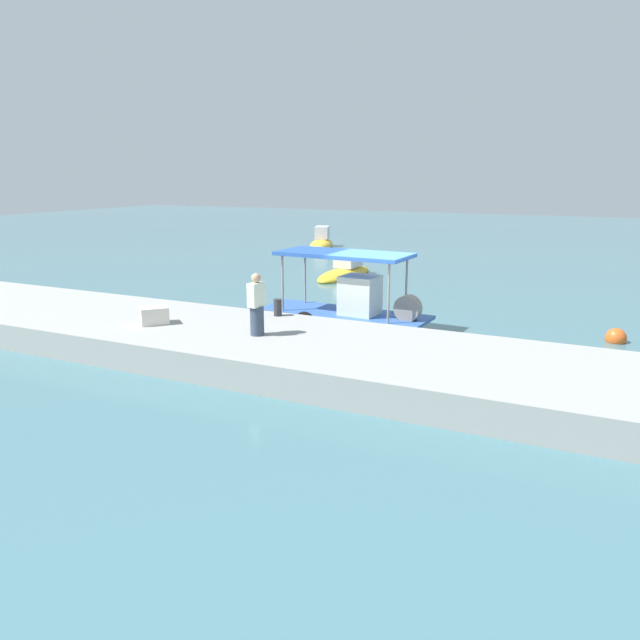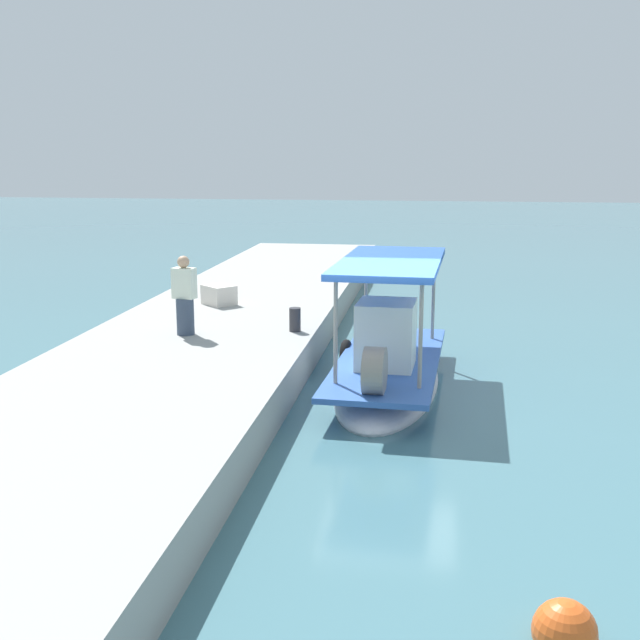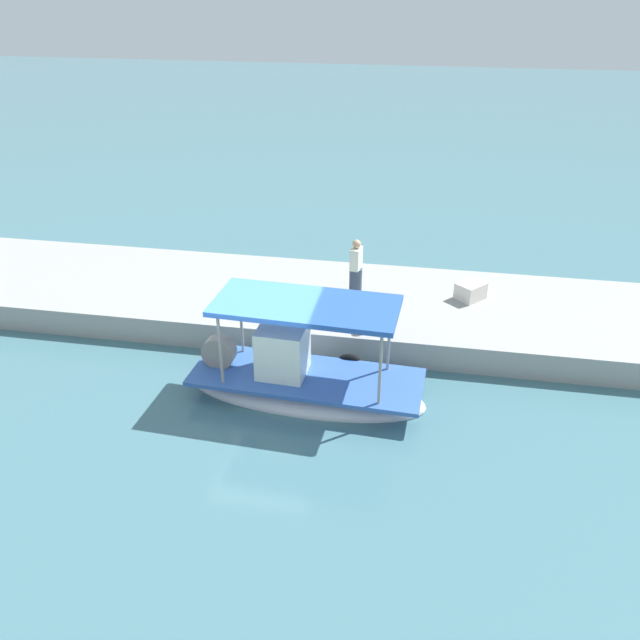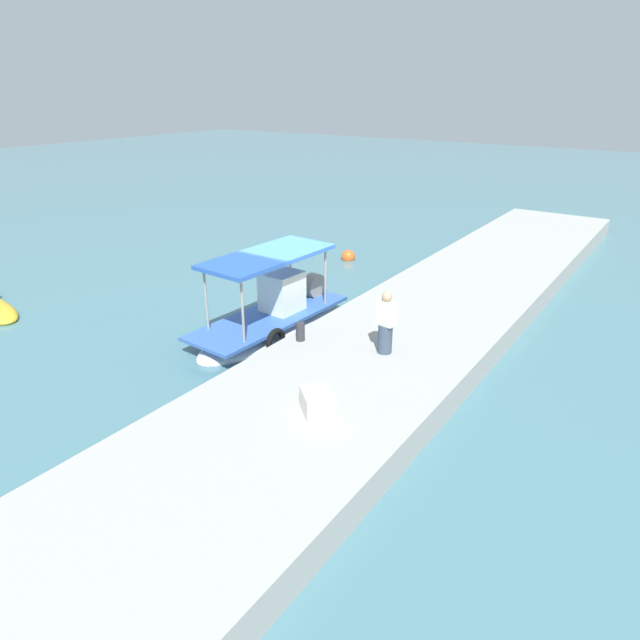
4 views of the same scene
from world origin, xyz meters
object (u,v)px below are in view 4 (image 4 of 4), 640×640
at_px(main_fishing_boat, 273,319).
at_px(cargo_crate, 317,402).
at_px(fisherman_near_bollard, 386,325).
at_px(mooring_bollard, 300,332).
at_px(marker_buoy, 348,257).

bearing_deg(main_fishing_boat, cargo_crate, -131.82).
bearing_deg(fisherman_near_bollard, main_fishing_boat, 80.58).
height_order(mooring_bollard, cargo_crate, mooring_bollard).
relative_size(mooring_bollard, cargo_crate, 0.66).
height_order(main_fishing_boat, marker_buoy, main_fishing_boat).
distance_m(fisherman_near_bollard, marker_buoy, 10.63).
xyz_separation_m(fisherman_near_bollard, cargo_crate, (-3.24, -0.20, -0.50)).
height_order(mooring_bollard, marker_buoy, mooring_bollard).
distance_m(fisherman_near_bollard, cargo_crate, 3.28).
bearing_deg(mooring_bollard, fisherman_near_bollard, -73.90).
xyz_separation_m(main_fishing_boat, cargo_crate, (-3.94, -4.40, 0.57)).
bearing_deg(marker_buoy, mooring_bollard, -155.42).
height_order(fisherman_near_bollard, mooring_bollard, fisherman_near_bollard).
distance_m(mooring_bollard, marker_buoy, 10.01).
distance_m(main_fishing_boat, mooring_bollard, 2.49).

